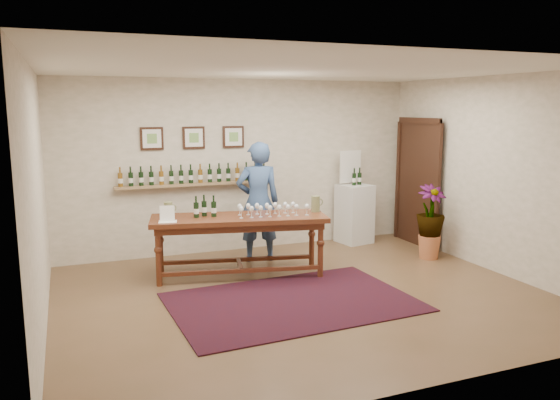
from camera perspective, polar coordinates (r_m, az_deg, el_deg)
name	(u,v)px	position (r m, az deg, el deg)	size (l,w,h in m)	color
ground	(303,295)	(7.03, 2.44, -9.91)	(6.00, 6.00, 0.00)	brown
room_shell	(373,181)	(9.33, 9.72, 1.94)	(6.00, 6.00, 6.00)	silver
rug	(292,302)	(6.77, 1.30, -10.60)	(2.91, 1.94, 0.02)	#4D0E0D
tasting_table	(239,225)	(7.63, -4.28, -2.64)	(2.53, 1.26, 0.86)	#462611
table_glasses	(268,209)	(7.62, -1.24, -0.99)	(1.21, 0.28, 0.17)	white
table_bottles	(205,206)	(7.60, -7.89, -0.60)	(0.28, 0.16, 0.30)	black
pitcher_left	(168,210)	(7.61, -11.59, -1.01)	(0.14, 0.14, 0.22)	olive
pitcher_right	(316,204)	(7.90, 3.74, -0.41)	(0.15, 0.15, 0.23)	olive
menu_card	(167,214)	(7.36, -11.71, -1.40)	(0.23, 0.17, 0.21)	white
display_pedestal	(354,214)	(9.64, 7.78, -1.43)	(0.51, 0.51, 1.02)	silver
pedestal_bottles	(357,177)	(9.53, 8.03, 2.43)	(0.29, 0.08, 0.29)	black
info_sign	(350,167)	(9.61, 7.36, 3.48)	(0.45, 0.02, 0.62)	white
potted_plant	(430,222)	(8.83, 15.42, -2.21)	(0.55, 0.55, 1.01)	#B9663D
person	(258,202)	(8.36, -2.30, -0.20)	(0.67, 0.44, 1.84)	#344F7C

